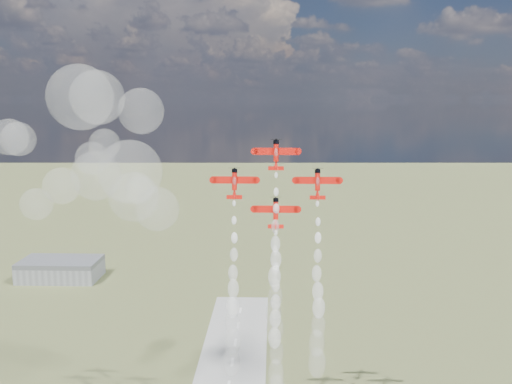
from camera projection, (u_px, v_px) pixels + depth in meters
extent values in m
cube|color=gray|center=(61.00, 271.00, 351.33)|extent=(50.00, 28.00, 10.00)
cube|color=#595B60|center=(60.00, 262.00, 350.24)|extent=(50.00, 28.00, 3.00)
cylinder|color=red|center=(276.00, 152.00, 163.14)|extent=(1.51, 2.69, 5.80)
cylinder|color=black|center=(276.00, 142.00, 163.28)|extent=(1.73, 1.92, 1.43)
cube|color=red|center=(276.00, 151.00, 163.53)|extent=(13.16, 0.70, 2.16)
cube|color=white|center=(264.00, 151.00, 163.77)|extent=(5.18, 0.16, 0.59)
cube|color=white|center=(288.00, 151.00, 163.55)|extent=(5.18, 0.16, 0.59)
cube|color=red|center=(276.00, 168.00, 162.74)|extent=(4.75, 0.38, 1.19)
cube|color=red|center=(276.00, 169.00, 161.92)|extent=(0.15, 2.09, 1.77)
ellipsoid|color=silver|center=(276.00, 152.00, 162.54)|extent=(1.19, 1.61, 2.84)
cone|color=red|center=(276.00, 165.00, 162.89)|extent=(1.51, 2.08, 3.07)
cylinder|color=red|center=(235.00, 181.00, 163.10)|extent=(1.51, 2.69, 5.80)
cylinder|color=black|center=(235.00, 171.00, 163.25)|extent=(1.73, 1.92, 1.43)
cube|color=red|center=(235.00, 180.00, 163.50)|extent=(13.16, 0.70, 2.16)
cube|color=white|center=(223.00, 180.00, 163.74)|extent=(5.18, 0.16, 0.59)
cube|color=white|center=(246.00, 180.00, 163.51)|extent=(5.18, 0.16, 0.59)
cube|color=red|center=(234.00, 197.00, 162.71)|extent=(4.75, 0.38, 1.19)
cube|color=red|center=(234.00, 198.00, 161.89)|extent=(0.15, 2.09, 1.77)
ellipsoid|color=silver|center=(234.00, 181.00, 162.51)|extent=(1.19, 1.61, 2.84)
cone|color=red|center=(234.00, 194.00, 162.86)|extent=(1.51, 2.08, 3.07)
cylinder|color=red|center=(318.00, 181.00, 162.32)|extent=(1.51, 2.69, 5.80)
cylinder|color=black|center=(318.00, 171.00, 162.47)|extent=(1.73, 1.92, 1.43)
cube|color=red|center=(317.00, 180.00, 162.71)|extent=(13.16, 0.70, 2.16)
cube|color=white|center=(306.00, 180.00, 162.95)|extent=(5.18, 0.16, 0.59)
cube|color=white|center=(329.00, 181.00, 162.73)|extent=(5.18, 0.16, 0.59)
cube|color=red|center=(318.00, 198.00, 161.92)|extent=(4.75, 0.38, 1.19)
cube|color=red|center=(318.00, 198.00, 161.10)|extent=(0.15, 2.09, 1.77)
ellipsoid|color=silver|center=(318.00, 182.00, 161.72)|extent=(1.19, 1.61, 2.84)
cone|color=red|center=(318.00, 195.00, 162.07)|extent=(1.51, 2.08, 3.07)
cylinder|color=red|center=(276.00, 210.00, 162.29)|extent=(1.51, 2.69, 5.80)
cylinder|color=black|center=(276.00, 200.00, 162.43)|extent=(1.73, 1.92, 1.43)
cube|color=red|center=(276.00, 209.00, 162.68)|extent=(13.16, 0.70, 2.16)
cube|color=white|center=(264.00, 209.00, 162.92)|extent=(5.18, 0.16, 0.59)
cube|color=white|center=(288.00, 209.00, 162.70)|extent=(5.18, 0.16, 0.59)
cube|color=red|center=(276.00, 226.00, 161.89)|extent=(4.75, 0.38, 1.19)
cube|color=red|center=(276.00, 227.00, 161.07)|extent=(0.15, 2.09, 1.77)
ellipsoid|color=silver|center=(276.00, 211.00, 161.69)|extent=(1.19, 1.61, 2.84)
cone|color=red|center=(276.00, 224.00, 162.04)|extent=(1.51, 2.08, 3.07)
sphere|color=white|center=(276.00, 175.00, 162.77)|extent=(1.04, 1.04, 1.04)
sphere|color=white|center=(276.00, 192.00, 162.39)|extent=(1.50, 1.50, 1.50)
sphere|color=white|center=(276.00, 209.00, 162.18)|extent=(1.96, 1.96, 1.96)
sphere|color=white|center=(275.00, 226.00, 161.89)|extent=(2.42, 2.42, 2.42)
sphere|color=white|center=(275.00, 244.00, 161.49)|extent=(2.88, 2.88, 2.88)
sphere|color=white|center=(276.00, 259.00, 161.69)|extent=(3.34, 3.34, 3.34)
sphere|color=white|center=(274.00, 277.00, 161.40)|extent=(3.80, 3.80, 3.80)
sphere|color=white|center=(275.00, 296.00, 161.11)|extent=(4.26, 4.26, 4.26)
sphere|color=white|center=(274.00, 313.00, 160.40)|extent=(4.72, 4.72, 4.72)
sphere|color=white|center=(275.00, 329.00, 161.08)|extent=(5.18, 5.18, 5.18)
sphere|color=white|center=(234.00, 203.00, 162.68)|extent=(1.04, 1.04, 1.04)
sphere|color=white|center=(234.00, 220.00, 162.52)|extent=(1.50, 1.50, 1.50)
sphere|color=white|center=(234.00, 238.00, 162.32)|extent=(1.96, 1.96, 1.96)
sphere|color=white|center=(234.00, 255.00, 162.30)|extent=(2.42, 2.42, 2.42)
sphere|color=white|center=(233.00, 273.00, 161.99)|extent=(2.88, 2.88, 2.88)
sphere|color=white|center=(233.00, 289.00, 161.09)|extent=(3.34, 3.34, 3.34)
sphere|color=white|center=(232.00, 307.00, 161.14)|extent=(3.80, 3.80, 3.80)
sphere|color=white|center=(232.00, 322.00, 161.36)|extent=(4.26, 4.26, 4.26)
sphere|color=white|center=(233.00, 341.00, 160.54)|extent=(4.72, 4.72, 4.72)
sphere|color=white|center=(231.00, 362.00, 160.06)|extent=(5.18, 5.18, 5.18)
sphere|color=white|center=(317.00, 204.00, 162.01)|extent=(1.04, 1.04, 1.04)
sphere|color=white|center=(318.00, 222.00, 161.77)|extent=(1.50, 1.50, 1.50)
sphere|color=white|center=(318.00, 238.00, 161.61)|extent=(1.96, 1.96, 1.96)
sphere|color=white|center=(318.00, 256.00, 161.41)|extent=(2.42, 2.42, 2.42)
sphere|color=white|center=(317.00, 273.00, 160.72)|extent=(2.88, 2.88, 2.88)
sphere|color=white|center=(318.00, 291.00, 160.52)|extent=(3.34, 3.34, 3.34)
sphere|color=white|center=(319.00, 307.00, 160.57)|extent=(3.80, 3.80, 3.80)
sphere|color=white|center=(318.00, 325.00, 160.71)|extent=(4.26, 4.26, 4.26)
sphere|color=white|center=(317.00, 343.00, 159.47)|extent=(4.72, 4.72, 4.72)
sphere|color=white|center=(317.00, 363.00, 159.20)|extent=(5.18, 5.18, 5.18)
sphere|color=white|center=(276.00, 233.00, 162.04)|extent=(1.04, 1.04, 1.04)
sphere|color=white|center=(275.00, 250.00, 161.55)|extent=(1.50, 1.50, 1.50)
sphere|color=white|center=(276.00, 268.00, 161.35)|extent=(1.96, 1.96, 1.96)
sphere|color=white|center=(276.00, 285.00, 161.32)|extent=(2.42, 2.42, 2.42)
sphere|color=white|center=(276.00, 302.00, 160.75)|extent=(2.88, 2.88, 2.88)
sphere|color=white|center=(275.00, 318.00, 160.98)|extent=(3.34, 3.34, 3.34)
sphere|color=white|center=(275.00, 338.00, 160.96)|extent=(3.80, 3.80, 3.80)
sphere|color=white|center=(277.00, 353.00, 160.61)|extent=(4.26, 4.26, 4.26)
sphere|color=white|center=(276.00, 373.00, 160.51)|extent=(4.72, 4.72, 4.72)
sphere|color=white|center=(105.00, 144.00, 181.89)|extent=(10.37, 10.37, 10.37)
sphere|color=white|center=(157.00, 209.00, 187.54)|extent=(15.39, 15.39, 15.39)
sphere|color=white|center=(36.00, 204.00, 191.84)|extent=(11.42, 11.42, 11.42)
sphere|color=white|center=(134.00, 197.00, 190.29)|extent=(17.62, 17.62, 17.62)
sphere|color=white|center=(80.00, 97.00, 171.26)|extent=(20.82, 20.82, 20.82)
sphere|color=white|center=(62.00, 186.00, 173.77)|extent=(11.82, 11.82, 11.82)
sphere|color=white|center=(92.00, 158.00, 184.89)|extent=(11.24, 11.24, 11.24)
sphere|color=white|center=(18.00, 139.00, 189.04)|extent=(11.90, 11.90, 11.90)
sphere|color=white|center=(96.00, 176.00, 186.87)|extent=(17.16, 17.16, 17.16)
sphere|color=white|center=(139.00, 190.00, 193.34)|extent=(10.00, 10.00, 10.00)
sphere|color=white|center=(97.00, 98.00, 184.04)|extent=(18.48, 18.48, 18.48)
sphere|color=white|center=(130.00, 172.00, 172.13)|extent=(20.49, 20.49, 20.49)
sphere|color=white|center=(10.00, 137.00, 186.95)|extent=(12.60, 12.60, 12.60)
sphere|color=white|center=(141.00, 111.00, 177.99)|extent=(15.13, 15.13, 15.13)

